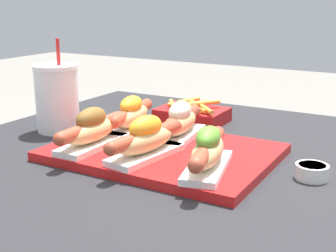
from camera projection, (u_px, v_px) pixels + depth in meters
name	position (u px, v px, depth m)	size (l,w,h in m)	color
serving_tray	(163.00, 152.00, 0.92)	(0.43, 0.30, 0.02)	red
hot_dog_0	(92.00, 130.00, 0.92)	(0.06, 0.21, 0.08)	white
hot_dog_1	(146.00, 139.00, 0.86)	(0.08, 0.21, 0.08)	white
hot_dog_2	(208.00, 151.00, 0.79)	(0.10, 0.20, 0.08)	white
hot_dog_3	(131.00, 115.00, 1.03)	(0.09, 0.21, 0.08)	white
hot_dog_4	(180.00, 122.00, 0.97)	(0.08, 0.21, 0.08)	white
sauce_bowl	(312.00, 171.00, 0.81)	(0.06, 0.06, 0.03)	silver
drink_cup	(57.00, 98.00, 1.09)	(0.10, 0.10, 0.22)	white
fries_basket	(192.00, 114.00, 1.18)	(0.17, 0.13, 0.06)	#B21919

